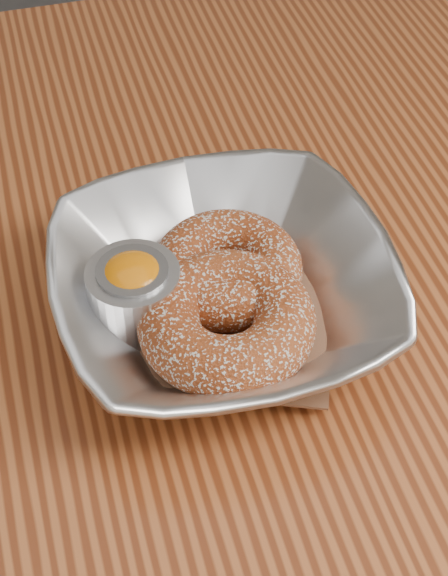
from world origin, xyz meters
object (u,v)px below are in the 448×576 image
object	(u,v)px
donut_back	(227,269)
donut_front	(227,322)
ramekin	(134,292)
table	(219,358)
serving_bowl	(224,291)

from	to	relation	value
donut_back	donut_front	world-z (taller)	donut_front
donut_back	ramekin	distance (m)	0.07
table	donut_back	size ratio (longest dim) A/B	11.91
serving_bowl	donut_back	bearing A→B (deg)	68.29
table	donut_back	xyz separation A→B (m)	(-0.00, -0.03, 0.13)
donut_back	ramekin	world-z (taller)	ramekin
table	serving_bowl	world-z (taller)	serving_bowl
donut_back	ramekin	xyz separation A→B (m)	(-0.06, -0.01, 0.01)
table	donut_back	distance (m)	0.13
donut_back	donut_front	distance (m)	0.05
donut_back	ramekin	bearing A→B (deg)	-171.93
table	ramekin	bearing A→B (deg)	-152.36
donut_front	donut_back	bearing A→B (deg)	73.83
serving_bowl	ramekin	size ratio (longest dim) A/B	3.67
table	donut_front	bearing A→B (deg)	-101.25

